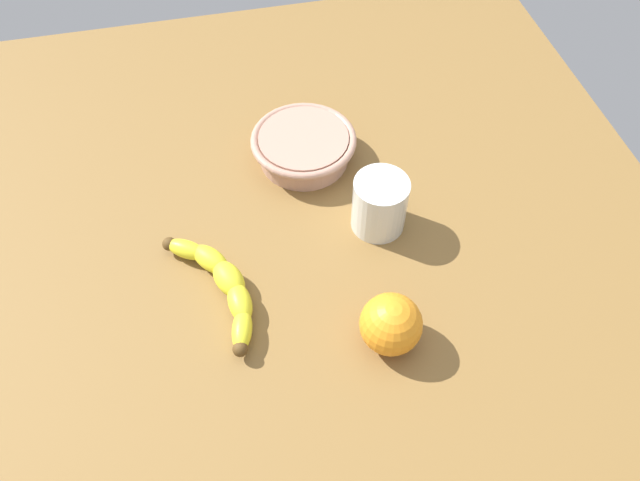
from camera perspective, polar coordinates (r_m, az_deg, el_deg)
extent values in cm
cube|color=brown|center=(86.06, -4.64, -2.04)|extent=(120.00, 120.00, 3.00)
ellipsoid|color=yellow|center=(77.12, -7.37, -8.34)|extent=(6.43, 3.83, 2.55)
ellipsoid|color=yellow|center=(79.11, -7.58, -5.81)|extent=(6.23, 3.52, 3.05)
ellipsoid|color=yellow|center=(81.22, -8.61, -3.62)|extent=(6.90, 5.54, 3.55)
ellipsoid|color=yellow|center=(83.25, -10.30, -1.92)|extent=(6.57, 6.18, 3.05)
ellipsoid|color=yellow|center=(85.02, -12.47, -0.83)|extent=(5.41, 6.43, 2.55)
sphere|color=#513819|center=(75.90, -7.54, -10.14)|extent=(1.95, 1.95, 1.95)
sphere|color=#513819|center=(86.14, -14.04, -0.32)|extent=(1.95, 1.95, 1.95)
cylinder|color=silver|center=(85.09, 5.65, 3.42)|extent=(7.78, 7.78, 8.58)
cylinder|color=#9C729B|center=(85.59, 5.62, 3.14)|extent=(7.28, 7.28, 6.79)
cylinder|color=tan|center=(94.94, -1.54, 8.73)|extent=(13.93, 13.93, 4.73)
torus|color=tan|center=(93.70, -1.57, 9.50)|extent=(16.34, 16.34, 1.20)
sphere|color=orange|center=(74.91, 6.71, -7.86)|extent=(7.83, 7.83, 7.83)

